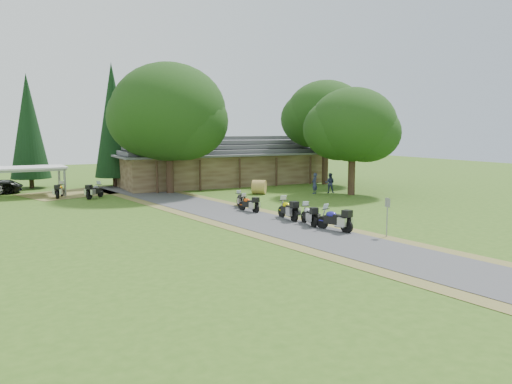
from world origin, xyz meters
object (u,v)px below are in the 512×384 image
motorcycle_row_c (288,208)px  motorcycle_row_e (240,199)px  motorcycle_row_b (309,214)px  motorcycle_carport_a (60,190)px  hay_bale (259,187)px  motorcycle_carport_b (95,190)px  lodge (220,160)px  motorcycle_row_d (249,203)px  motorcycle_row_a (334,218)px  carport (29,182)px

motorcycle_row_c → motorcycle_row_e: (-0.34, 5.94, -0.14)m
motorcycle_row_b → motorcycle_carport_a: bearing=42.4°
motorcycle_row_c → hay_bale: size_ratio=1.69×
motorcycle_row_e → motorcycle_carport_b: bearing=53.8°
motorcycle_row_c → hay_bale: (4.22, 11.55, -0.10)m
lodge → motorcycle_row_b: 23.25m
motorcycle_row_b → hay_bale: bearing=-4.6°
motorcycle_row_b → motorcycle_row_e: (-0.49, 8.02, -0.09)m
motorcycle_row_c → motorcycle_carport_b: (-8.74, 15.53, -0.04)m
lodge → motorcycle_row_e: 15.65m
motorcycle_row_d → motorcycle_row_b: bearing=174.6°
motorcycle_row_b → motorcycle_row_a: bearing=-160.0°
carport → motorcycle_carport_b: bearing=-40.7°
motorcycle_row_a → motorcycle_carport_a: (-11.64, 21.41, -0.08)m
motorcycle_carport_a → motorcycle_row_d: bearing=-121.6°
motorcycle_row_b → motorcycle_row_c: bearing=16.3°
carport → motorcycle_row_c: bearing=-56.6°
motorcycle_row_d → lodge: bearing=-32.3°
motorcycle_row_b → motorcycle_row_c: (-0.16, 2.08, 0.05)m
carport → motorcycle_row_e: carport is taller
carport → motorcycle_row_a: 27.19m
motorcycle_row_e → motorcycle_carport_b: (-8.40, 9.60, 0.10)m
motorcycle_row_d → hay_bale: bearing=-47.2°
motorcycle_row_a → motorcycle_row_d: motorcycle_row_a is taller
motorcycle_row_a → carport: bearing=13.5°
motorcycle_row_a → motorcycle_row_b: 2.08m
motorcycle_row_b → hay_bale: (4.06, 13.64, -0.04)m
motorcycle_row_b → motorcycle_carport_a: size_ratio=1.02×
lodge → hay_bale: bearing=-92.6°
motorcycle_row_d → motorcycle_carport_b: bearing=19.4°
carport → motorcycle_carport_a: 3.00m
motorcycle_row_e → motorcycle_carport_b: 12.75m
carport → motorcycle_row_c: (13.31, -19.31, -0.53)m
motorcycle_carport_b → motorcycle_row_b: bearing=-108.6°
carport → motorcycle_carport_a: (2.11, -2.04, -0.60)m
lodge → carport: 18.04m
lodge → motorcycle_row_e: (-4.98, -14.72, -1.88)m
lodge → motorcycle_row_d: bearing=-107.8°
motorcycle_row_c → motorcycle_carport_a: motorcycle_row_c is taller
carport → motorcycle_row_a: (13.75, -23.45, -0.52)m
motorcycle_row_a → hay_bale: size_ratio=1.71×
motorcycle_row_a → motorcycle_carport_a: bearing=11.7°
motorcycle_row_b → motorcycle_row_e: motorcycle_row_b is taller
lodge → hay_bale: lodge is taller
carport → motorcycle_row_b: 25.29m
carport → motorcycle_row_a: bearing=-60.7°
lodge → motorcycle_row_a: lodge is taller
motorcycle_row_b → motorcycle_row_c: size_ratio=0.92×
motorcycle_carport_b → hay_bale: motorcycle_carport_b is taller
motorcycle_carport_b → hay_bale: bearing=-62.5°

